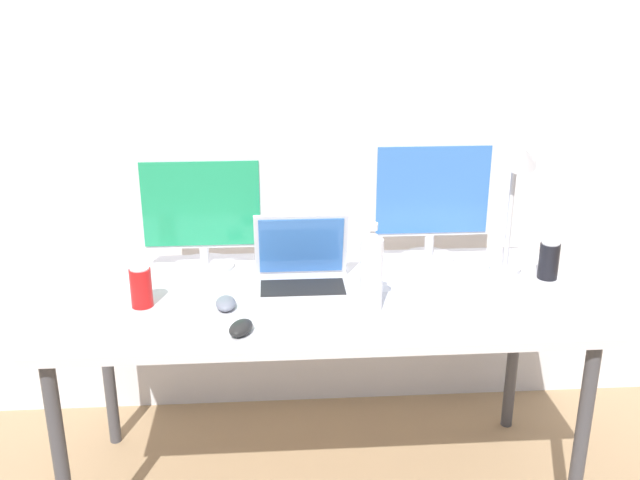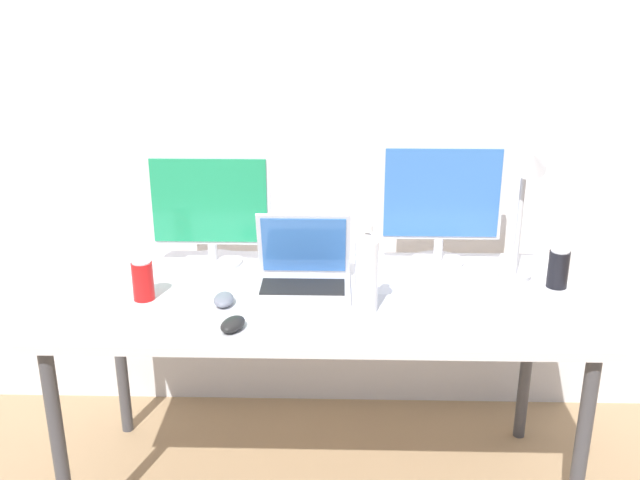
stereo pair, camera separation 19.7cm
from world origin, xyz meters
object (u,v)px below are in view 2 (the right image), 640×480
work_desk (320,311)px  mouse_by_keyboard (224,299)px  keyboard_main (425,307)px  monitor_center (441,201)px  soda_can_near_keyboard (558,269)px  soda_can_by_laptop (143,280)px  laptop_silver (303,271)px  water_bottle (366,275)px  mouse_by_laptop (233,324)px  desk_lamp (526,188)px  monitor_left (210,209)px

work_desk → mouse_by_keyboard: mouse_by_keyboard is taller
keyboard_main → monitor_center: bearing=78.0°
soda_can_near_keyboard → work_desk: bearing=-174.7°
monitor_center → keyboard_main: 0.45m
soda_can_near_keyboard → soda_can_by_laptop: 1.32m
laptop_silver → soda_can_near_keyboard: bearing=2.0°
work_desk → laptop_silver: size_ratio=5.50×
laptop_silver → soda_can_near_keyboard: 0.82m
keyboard_main → water_bottle: water_bottle is taller
monitor_center → mouse_by_laptop: (-0.65, -0.53, -0.21)m
mouse_by_laptop → desk_lamp: 1.01m
work_desk → desk_lamp: (0.65, 0.11, 0.38)m
monitor_left → monitor_center: size_ratio=0.98×
water_bottle → soda_can_by_laptop: water_bottle is taller
work_desk → monitor_center: (0.41, 0.27, 0.29)m
mouse_by_keyboard → mouse_by_laptop: (0.05, -0.17, 0.00)m
work_desk → monitor_left: monitor_left is taller
keyboard_main → soda_can_near_keyboard: soda_can_near_keyboard is taller
laptop_silver → mouse_by_laptop: 0.36m
monitor_left → mouse_by_keyboard: bearing=-75.1°
monitor_center → keyboard_main: (-0.09, -0.39, -0.22)m
soda_can_by_laptop → mouse_by_keyboard: bearing=-7.8°
monitor_center → soda_can_by_laptop: size_ratio=3.37×
monitor_center → laptop_silver: 0.54m
mouse_by_laptop → soda_can_near_keyboard: size_ratio=0.76×
monitor_left → mouse_by_keyboard: size_ratio=4.30×
laptop_silver → soda_can_near_keyboard: size_ratio=2.40×
monitor_center → monitor_left: bearing=-178.5°
soda_can_near_keyboard → laptop_silver: bearing=-178.0°
laptop_silver → desk_lamp: bearing=5.2°
desk_lamp → laptop_silver: bearing=-174.8°
monitor_left → soda_can_by_laptop: monitor_left is taller
soda_can_by_laptop → desk_lamp: size_ratio=0.27×
desk_lamp → mouse_by_keyboard: bearing=-168.0°
monitor_center → soda_can_near_keyboard: size_ratio=3.37×
monitor_center → soda_can_near_keyboard: monitor_center is taller
water_bottle → soda_can_by_laptop: bearing=171.2°
work_desk → monitor_left: 0.53m
water_bottle → soda_can_near_keyboard: bearing=20.6°
monitor_left → monitor_center: bearing=1.5°
work_desk → soda_can_by_laptop: (-0.55, -0.06, 0.13)m
laptop_silver → soda_can_near_keyboard: laptop_silver is taller
keyboard_main → monitor_left: bearing=153.2°
monitor_left → work_desk: bearing=-33.1°
work_desk → monitor_center: bearing=33.5°
mouse_by_keyboard → water_bottle: water_bottle is taller
monitor_left → laptop_silver: size_ratio=1.38×
mouse_by_keyboard → soda_can_by_laptop: bearing=169.1°
laptop_silver → mouse_by_laptop: size_ratio=3.15×
work_desk → mouse_by_keyboard: 0.32m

